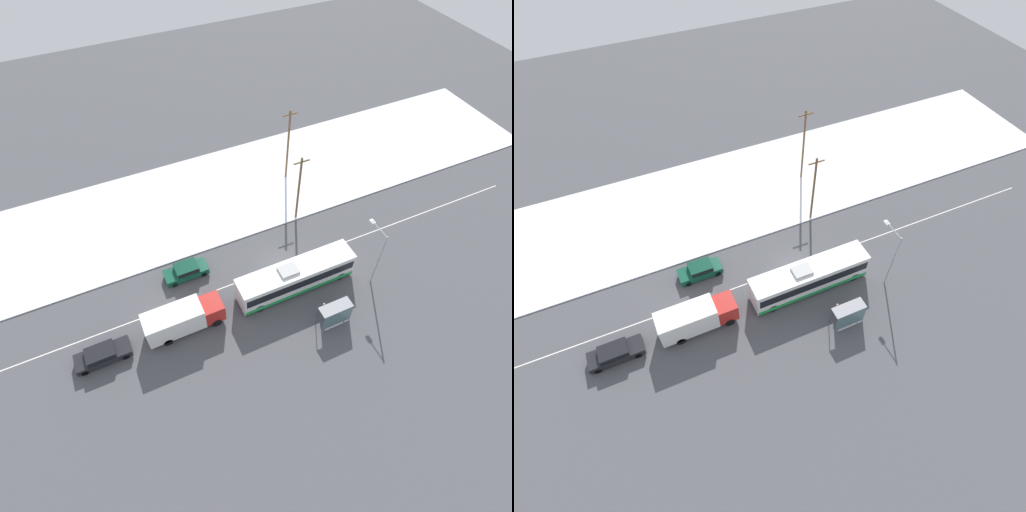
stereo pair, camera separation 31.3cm
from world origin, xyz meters
TOP-DOWN VIEW (x-y plane):
  - ground_plane at (0.00, 0.00)m, footprint 120.00×120.00m
  - snow_lot at (0.00, 12.97)m, footprint 80.00×15.50m
  - lane_marking_center at (0.00, 0.00)m, footprint 60.00×0.12m
  - city_bus at (0.20, -2.78)m, footprint 11.96×2.57m
  - box_truck at (-11.28, -2.63)m, footprint 7.22×2.30m
  - sedan_car at (-9.16, 2.99)m, footprint 4.40×1.80m
  - parked_car_near_truck at (-18.70, -2.59)m, footprint 4.78×1.80m
  - pedestrian_at_stop at (1.17, -6.62)m, footprint 0.58×0.26m
  - bus_shelter at (1.61, -8.01)m, footprint 3.07×1.20m
  - streetlamp at (7.48, -4.99)m, footprint 0.36×2.59m
  - utility_pole_roadside at (4.85, 5.59)m, footprint 1.80×0.24m
  - utility_pole_snowlot at (7.03, 12.32)m, footprint 1.80×0.24m

SIDE VIEW (x-z plane):
  - ground_plane at x=0.00m, z-range 0.00..0.00m
  - lane_marking_center at x=0.00m, z-range 0.00..0.00m
  - snow_lot at x=0.00m, z-range 0.00..0.12m
  - parked_car_near_truck at x=-18.70m, z-range 0.07..1.50m
  - sedan_car at x=-9.16m, z-range 0.07..1.57m
  - pedestrian_at_stop at x=1.17m, z-range 0.18..1.78m
  - city_bus at x=0.20m, z-range -0.04..3.23m
  - box_truck at x=-11.28m, z-range 0.16..3.16m
  - bus_shelter at x=1.61m, z-range 0.48..2.88m
  - streetlamp at x=7.48m, z-range 0.95..7.81m
  - utility_pole_roadside at x=4.85m, z-range 0.19..8.61m
  - utility_pole_snowlot at x=7.03m, z-range 0.19..9.52m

